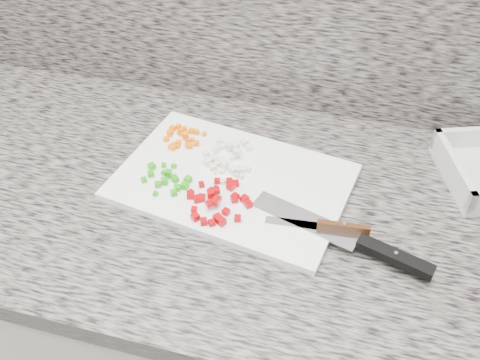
# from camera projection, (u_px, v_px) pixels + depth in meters

# --- Properties ---
(cabinet) EXTENTS (3.92, 0.62, 0.86)m
(cabinet) POSITION_uv_depth(u_px,v_px,m) (212.00, 328.00, 1.30)
(cabinet) COLOR white
(cabinet) RESTS_ON ground
(countertop) EXTENTS (3.96, 0.64, 0.04)m
(countertop) POSITION_uv_depth(u_px,v_px,m) (204.00, 197.00, 0.99)
(countertop) COLOR slate
(countertop) RESTS_ON cabinet
(cutting_board) EXTENTS (0.45, 0.34, 0.01)m
(cutting_board) POSITION_uv_depth(u_px,v_px,m) (232.00, 182.00, 0.98)
(cutting_board) COLOR white
(cutting_board) RESTS_ON countertop
(carrot_pile) EXTENTS (0.08, 0.08, 0.02)m
(carrot_pile) POSITION_uv_depth(u_px,v_px,m) (182.00, 137.00, 1.06)
(carrot_pile) COLOR #FC6A05
(carrot_pile) RESTS_ON cutting_board
(onion_pile) EXTENTS (0.10, 0.10, 0.02)m
(onion_pile) POSITION_uv_depth(u_px,v_px,m) (227.00, 157.00, 1.01)
(onion_pile) COLOR silver
(onion_pile) RESTS_ON cutting_board
(green_pepper_pile) EXTENTS (0.09, 0.09, 0.02)m
(green_pepper_pile) POSITION_uv_depth(u_px,v_px,m) (168.00, 179.00, 0.97)
(green_pepper_pile) COLOR #259C0E
(green_pepper_pile) RESTS_ON cutting_board
(red_pepper_pile) EXTENTS (0.12, 0.12, 0.02)m
(red_pepper_pile) POSITION_uv_depth(u_px,v_px,m) (217.00, 201.00, 0.93)
(red_pepper_pile) COLOR #A60208
(red_pepper_pile) RESTS_ON cutting_board
(garlic_pile) EXTENTS (0.06, 0.04, 0.01)m
(garlic_pile) POSITION_uv_depth(u_px,v_px,m) (230.00, 177.00, 0.98)
(garlic_pile) COLOR beige
(garlic_pile) RESTS_ON cutting_board
(chef_knife) EXTENTS (0.31, 0.13, 0.02)m
(chef_knife) POSITION_uv_depth(u_px,v_px,m) (363.00, 243.00, 0.86)
(chef_knife) COLOR silver
(chef_knife) RESTS_ON cutting_board
(paring_knife) EXTENTS (0.17, 0.03, 0.02)m
(paring_knife) POSITION_uv_depth(u_px,v_px,m) (330.00, 226.00, 0.88)
(paring_knife) COLOR silver
(paring_knife) RESTS_ON cutting_board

